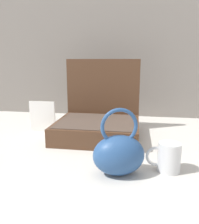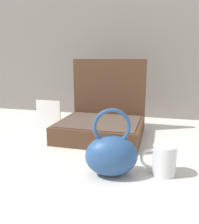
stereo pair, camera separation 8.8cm
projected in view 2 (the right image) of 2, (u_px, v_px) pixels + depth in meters
ground_plane at (108, 147)px, 0.93m from camera, size 6.00×6.00×0.00m
open_suitcase at (103, 120)px, 1.06m from camera, size 0.36×0.33×0.35m
teal_pouch_handbag at (111, 154)px, 0.69m from camera, size 0.18×0.15×0.21m
coffee_mug at (163, 160)px, 0.70m from camera, size 0.11×0.07×0.09m
info_card_left at (48, 116)px, 1.13m from camera, size 0.13×0.01×0.15m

